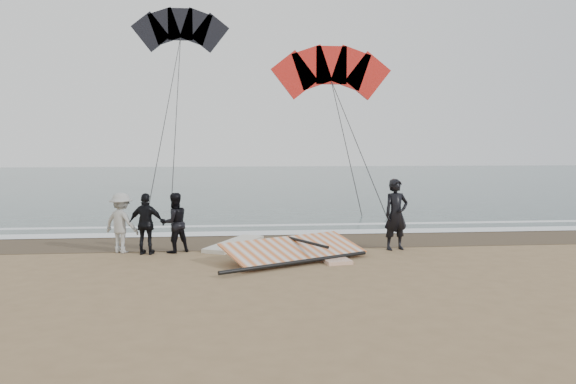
% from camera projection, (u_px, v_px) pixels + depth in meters
% --- Properties ---
extents(ground, '(120.00, 120.00, 0.00)m').
position_uv_depth(ground, '(302.00, 276.00, 12.34)').
color(ground, '#8C704C').
rests_on(ground, ground).
extents(sea, '(120.00, 54.00, 0.02)m').
position_uv_depth(sea, '(252.00, 180.00, 45.06)').
color(sea, '#233838').
rests_on(sea, ground).
extents(wet_sand, '(120.00, 2.80, 0.01)m').
position_uv_depth(wet_sand, '(284.00, 241.00, 16.80)').
color(wet_sand, '#4C3D2B').
rests_on(wet_sand, ground).
extents(foam_near, '(120.00, 0.90, 0.01)m').
position_uv_depth(foam_near, '(280.00, 233.00, 18.18)').
color(foam_near, white).
rests_on(foam_near, sea).
extents(foam_far, '(120.00, 0.45, 0.01)m').
position_uv_depth(foam_far, '(276.00, 225.00, 19.87)').
color(foam_far, white).
rests_on(foam_far, sea).
extents(man_main, '(0.81, 0.63, 1.95)m').
position_uv_depth(man_main, '(396.00, 214.00, 15.34)').
color(man_main, black).
rests_on(man_main, ground).
extents(board_white, '(0.95, 2.28, 0.09)m').
position_uv_depth(board_white, '(327.00, 255.00, 14.47)').
color(board_white, white).
rests_on(board_white, ground).
extents(board_cream, '(1.78, 2.64, 0.11)m').
position_uv_depth(board_cream, '(235.00, 244.00, 16.00)').
color(board_cream, beige).
rests_on(board_cream, ground).
extents(trio_cluster, '(2.49, 1.10, 1.62)m').
position_uv_depth(trio_cluster, '(145.00, 223.00, 14.87)').
color(trio_cluster, black).
rests_on(trio_cluster, ground).
extents(sail_rig, '(3.82, 3.24, 0.49)m').
position_uv_depth(sail_rig, '(291.00, 251.00, 14.16)').
color(sail_rig, black).
rests_on(sail_rig, ground).
extents(kite_red, '(7.11, 4.48, 10.73)m').
position_uv_depth(kite_red, '(331.00, 75.00, 29.74)').
color(kite_red, red).
rests_on(kite_red, ground).
extents(kite_dark, '(6.75, 6.90, 16.64)m').
position_uv_depth(kite_dark, '(180.00, 33.00, 35.61)').
color(kite_dark, black).
rests_on(kite_dark, ground).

